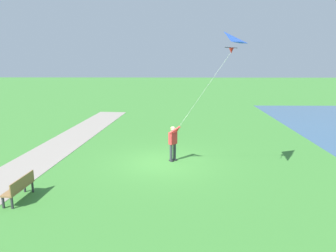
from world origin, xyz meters
TOP-DOWN VIEW (x-y plane):
  - ground_plane at (0.00, 0.00)m, footprint 120.00×120.00m
  - walkway_path at (6.51, 2.00)m, footprint 5.46×32.08m
  - person_kite_flyer at (-0.46, -0.27)m, footprint 0.59×0.59m
  - flying_kite at (-2.43, 1.85)m, footprint 2.37×2.69m
  - park_bench_near_walkway at (5.04, 4.15)m, footprint 0.58×1.54m

SIDE VIEW (x-z plane):
  - ground_plane at x=0.00m, z-range 0.00..0.00m
  - walkway_path at x=6.51m, z-range 0.00..0.02m
  - park_bench_near_walkway at x=5.04m, z-range 0.07..0.95m
  - person_kite_flyer at x=-0.46m, z-range 0.13..1.96m
  - flying_kite at x=-2.43m, z-range 3.49..7.58m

